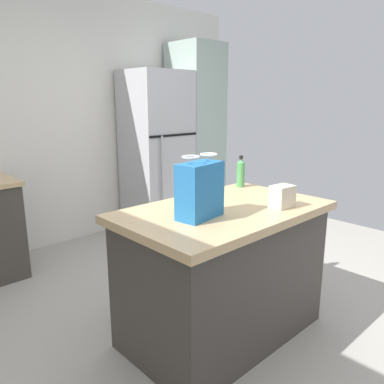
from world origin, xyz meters
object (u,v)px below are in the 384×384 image
kitchen_island (223,272)px  bottle (241,173)px  small_box (282,196)px  shopping_bag (200,190)px  tall_cabinet (196,134)px  refrigerator (157,152)px

kitchen_island → bottle: bottle is taller
small_box → bottle: (0.26, 0.56, 0.04)m
kitchen_island → small_box: small_box is taller
kitchen_island → small_box: size_ratio=9.32×
kitchen_island → small_box: (0.28, -0.25, 0.52)m
shopping_bag → bottle: shopping_bag is taller
tall_cabinet → bottle: tall_cabinet is taller
small_box → bottle: bottle is taller
shopping_bag → kitchen_island: bearing=9.3°
refrigerator → small_box: (-0.79, -2.30, 0.02)m
refrigerator → small_box: bearing=-108.9°
shopping_bag → small_box: size_ratio=2.54×
small_box → shopping_bag: bearing=159.3°
kitchen_island → refrigerator: bearing=62.6°
small_box → bottle: bearing=64.9°
kitchen_island → tall_cabinet: 2.76m
kitchen_island → tall_cabinet: tall_cabinet is taller
refrigerator → shopping_bag: refrigerator is taller
refrigerator → small_box: size_ratio=12.97×
kitchen_island → refrigerator: (1.07, 2.06, 0.50)m
shopping_bag → bottle: 0.88m
kitchen_island → bottle: (0.54, 0.32, 0.56)m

